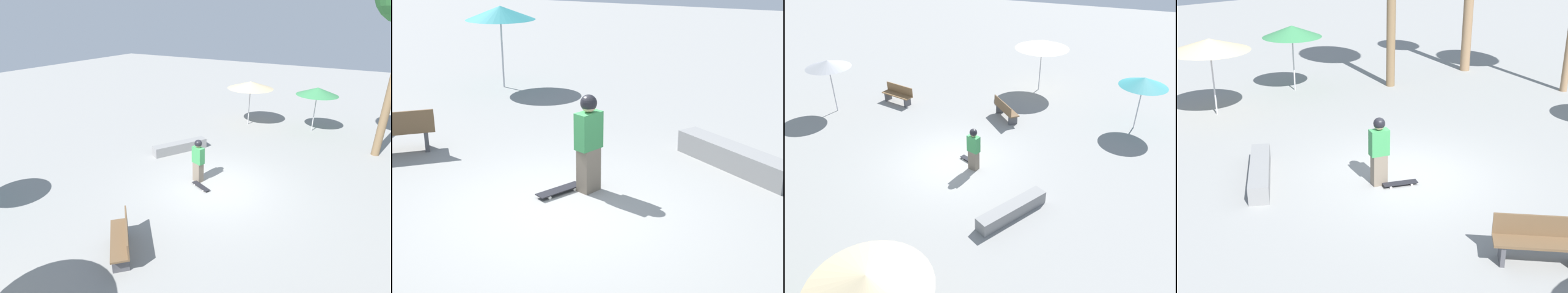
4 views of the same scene
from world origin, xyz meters
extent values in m
plane|color=gray|center=(0.00, 0.00, 0.00)|extent=(60.00, 60.00, 0.00)
cube|color=#726656|center=(-0.08, -0.75, 0.36)|extent=(0.33, 0.39, 0.72)
cube|color=#388C4C|center=(-0.08, -0.75, 1.02)|extent=(0.36, 0.48, 0.60)
sphere|color=tan|center=(-0.08, -0.75, 1.44)|extent=(0.24, 0.24, 0.24)
sphere|color=black|center=(-0.08, -0.75, 1.47)|extent=(0.26, 0.26, 0.26)
cube|color=black|center=(0.29, -0.43, 0.06)|extent=(0.51, 0.81, 0.02)
cylinder|color=silver|center=(0.31, -0.17, 0.03)|extent=(0.05, 0.06, 0.05)
cylinder|color=silver|center=(0.47, -0.24, 0.03)|extent=(0.05, 0.06, 0.05)
cylinder|color=silver|center=(0.11, -0.62, 0.03)|extent=(0.05, 0.06, 0.05)
cylinder|color=silver|center=(0.27, -0.69, 0.03)|extent=(0.05, 0.06, 0.05)
cube|color=gray|center=(-1.97, -2.73, 0.21)|extent=(2.33, 1.62, 0.42)
cube|color=#47474C|center=(3.59, 4.08, 0.20)|extent=(0.40, 0.16, 0.40)
cube|color=#47474C|center=(3.86, 5.29, 0.20)|extent=(0.40, 0.16, 0.40)
cube|color=olive|center=(3.73, 4.69, 0.42)|extent=(0.78, 1.66, 0.05)
cube|color=olive|center=(3.92, 4.64, 0.65)|extent=(0.39, 1.57, 0.40)
cube|color=#47474C|center=(4.51, -0.20, 0.20)|extent=(0.33, 0.34, 0.40)
cube|color=#47474C|center=(3.61, -1.07, 0.20)|extent=(0.33, 0.34, 0.40)
cube|color=brown|center=(4.06, -0.64, 0.42)|extent=(1.46, 1.43, 0.05)
cube|color=brown|center=(3.92, -0.49, 0.65)|extent=(1.18, 1.14, 0.40)
cylinder|color=#B7B7BC|center=(2.01, 6.84, 1.14)|extent=(0.05, 0.05, 2.27)
cone|color=#99999E|center=(2.01, 6.84, 2.23)|extent=(1.94, 1.94, 0.31)
cylinder|color=#B7B7BC|center=(7.76, -1.20, 1.21)|extent=(0.05, 0.05, 2.42)
cone|color=beige|center=(7.76, -1.20, 2.36)|extent=(2.64, 2.64, 0.40)
cylinder|color=#B7B7BC|center=(5.17, -5.93, 1.06)|extent=(0.05, 0.05, 2.11)
cone|color=teal|center=(5.17, -5.93, 2.06)|extent=(1.90, 1.90, 0.37)
cone|color=#C6B289|center=(-6.92, -1.47, 2.17)|extent=(2.40, 2.40, 0.37)
camera|label=1|loc=(8.32, 4.00, 5.51)|focal=28.00mm
camera|label=2|loc=(-3.67, 6.46, 3.71)|focal=50.00mm
camera|label=3|loc=(-10.39, -4.96, 7.74)|focal=35.00mm
camera|label=4|loc=(8.34, -7.98, 5.58)|focal=50.00mm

